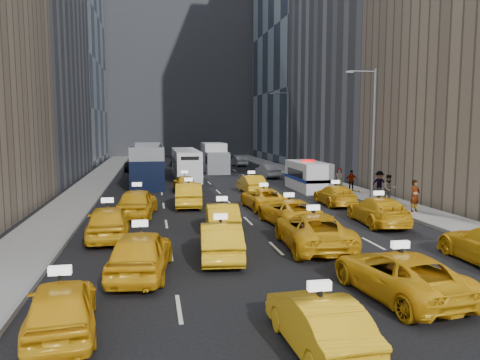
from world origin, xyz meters
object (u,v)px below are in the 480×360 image
Objects in this scene: nypd_van at (308,176)px; double_decker at (148,165)px; taxi_0 at (62,306)px; pedestrian_0 at (415,196)px; box_truck at (215,158)px; taxi_2 at (399,274)px; taxi_1 at (319,323)px; city_bus at (186,164)px.

double_decker is (-13.04, 6.88, 0.62)m from nypd_van.
taxi_0 is 2.18× the size of pedestrian_0.
box_truck reaches higher than taxi_0.
taxi_2 is at bearing -95.76° from box_truck.
box_truck is (-0.31, 40.81, 0.93)m from taxi_2.
taxi_0 is 0.82× the size of taxi_2.
double_decker is at bearing -132.92° from box_truck.
double_decker is 24.22m from pedestrian_0.
taxi_1 is 33.87m from double_decker.
city_bus reaches higher than taxi_0.
double_decker is at bearing 151.54° from nypd_van.
city_bus is at bearing -128.74° from box_truck.
box_truck reaches higher than pedestrian_0.
nypd_van reaches higher than taxi_0.
nypd_van reaches higher than taxi_2.
taxi_1 is 0.36× the size of city_bus.
taxi_0 is at bearing -108.92° from box_truck.
nypd_van is 0.48× the size of double_decker.
box_truck is at bearing 56.82° from double_decker.
nypd_van is 14.45m from city_bus.
nypd_van is at bearing -78.20° from box_truck.
taxi_2 is (3.66, 2.87, 0.04)m from taxi_1.
nypd_van is at bearing -56.25° from city_bus.
double_decker is 1.64× the size of box_truck.
taxi_1 is 4.65m from taxi_2.
pedestrian_0 reaches higher than taxi_2.
pedestrian_0 is at bearing -149.90° from taxi_0.
double_decker is at bearing -82.18° from taxi_2.
double_decker is at bearing -85.62° from taxi_1.
pedestrian_0 is (11.64, 15.27, 0.44)m from taxi_1.
box_truck is at bearing 107.37° from nypd_van.
box_truck is at bearing 51.33° from city_bus.
double_decker is 1.08× the size of city_bus.
double_decker is at bearing 111.30° from pedestrian_0.
taxi_0 is 22.11m from pedestrian_0.
pedestrian_0 is (8.30, -28.42, -0.53)m from box_truck.
taxi_0 is at bearing -162.72° from pedestrian_0.
box_truck is at bearing -96.05° from taxi_2.
taxi_2 is 0.86× the size of nypd_van.
taxi_0 is at bearing -1.52° from taxi_2.
taxi_0 is 36.23m from city_bus.
nypd_van reaches higher than pedestrian_0.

